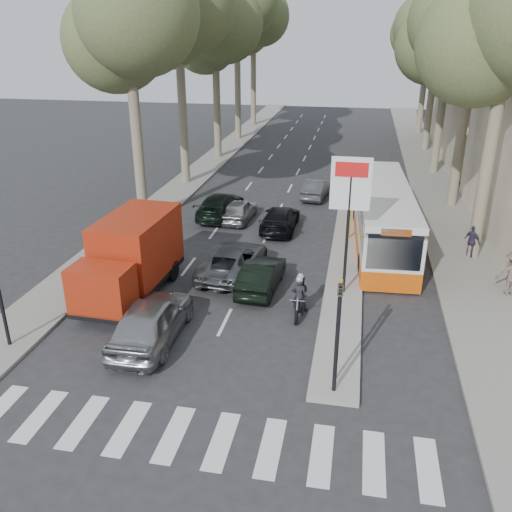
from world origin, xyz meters
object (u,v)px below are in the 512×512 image
at_px(red_truck, 132,256).
at_px(city_bus, 383,215).
at_px(silver_hatchback, 152,320).
at_px(motorcycle, 299,296).
at_px(dark_hatchback, 261,275).

bearing_deg(red_truck, city_bus, 39.65).
height_order(silver_hatchback, city_bus, city_bus).
distance_m(city_bus, motorcycle, 8.31).
bearing_deg(dark_hatchback, motorcycle, 139.05).
bearing_deg(silver_hatchback, motorcycle, -149.17).
distance_m(dark_hatchback, red_truck, 5.22).
distance_m(silver_hatchback, dark_hatchback, 5.45).
relative_size(dark_hatchback, city_bus, 0.34).
xyz_separation_m(silver_hatchback, city_bus, (7.82, 10.54, 0.74)).
height_order(city_bus, motorcycle, city_bus).
xyz_separation_m(silver_hatchback, motorcycle, (4.70, 2.88, -0.06)).
relative_size(city_bus, motorcycle, 5.91).
bearing_deg(silver_hatchback, red_truck, -58.99).
height_order(dark_hatchback, red_truck, red_truck).
xyz_separation_m(dark_hatchback, city_bus, (4.87, 5.96, 0.91)).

